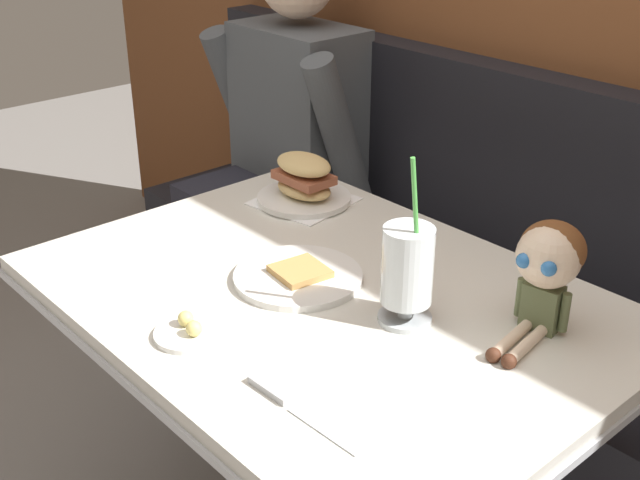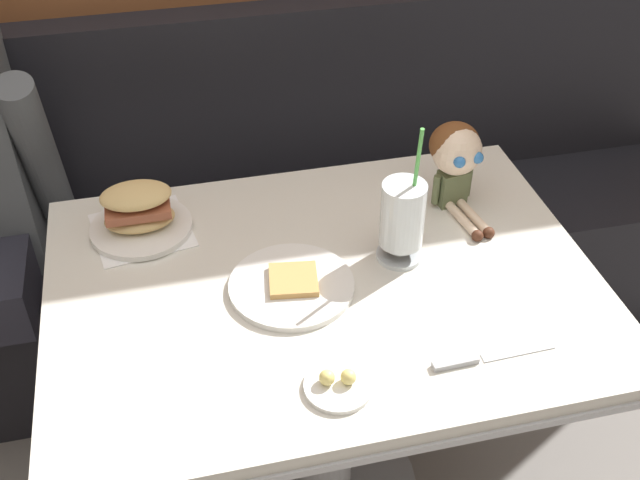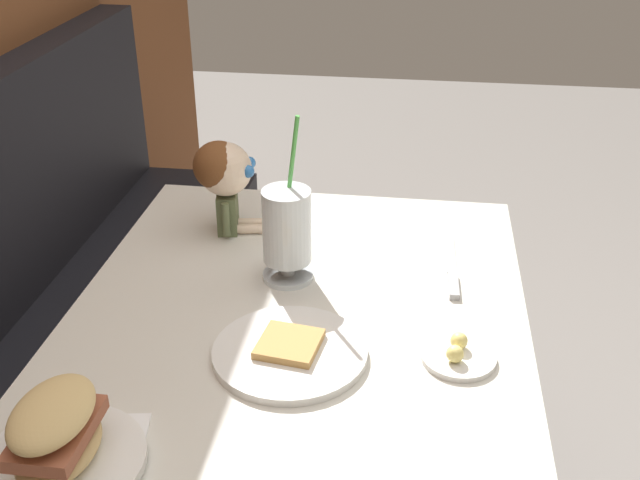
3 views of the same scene
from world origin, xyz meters
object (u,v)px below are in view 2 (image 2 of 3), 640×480
Objects in this scene: milkshake_glass at (402,219)px; sandwich_plate at (139,214)px; toast_plate at (292,285)px; seated_doll at (456,155)px; butter_saucer at (338,384)px; butter_knife at (473,359)px.

milkshake_glass reaches higher than sandwich_plate.
seated_doll is (0.41, 0.20, 0.12)m from toast_plate.
sandwich_plate is 0.61m from butter_saucer.
butter_knife is at bearing -43.61° from toast_plate.
butter_saucer is (-0.21, -0.31, -0.09)m from milkshake_glass.
butter_saucer is 0.51× the size of butter_knife.
sandwich_plate is (-0.28, 0.26, 0.04)m from toast_plate.
milkshake_glass is 1.37× the size of sandwich_plate.
toast_plate is at bearing 136.39° from butter_knife.
sandwich_plate is (-0.52, 0.21, -0.05)m from milkshake_glass.
milkshake_glass is 0.56m from sandwich_plate.
seated_doll reaches higher than toast_plate.
sandwich_plate is 1.02× the size of seated_doll.
butter_saucer is 0.25m from butter_knife.
toast_plate is 1.06× the size of butter_knife.
butter_saucer is 0.62m from seated_doll.
butter_saucer reaches higher than toast_plate.
butter_knife is at bearing 0.96° from butter_saucer.
toast_plate is 0.27m from butter_saucer.
butter_saucer is (0.03, -0.27, 0.00)m from toast_plate.
milkshake_glass reaches higher than butter_saucer.
toast_plate is 2.08× the size of butter_saucer.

